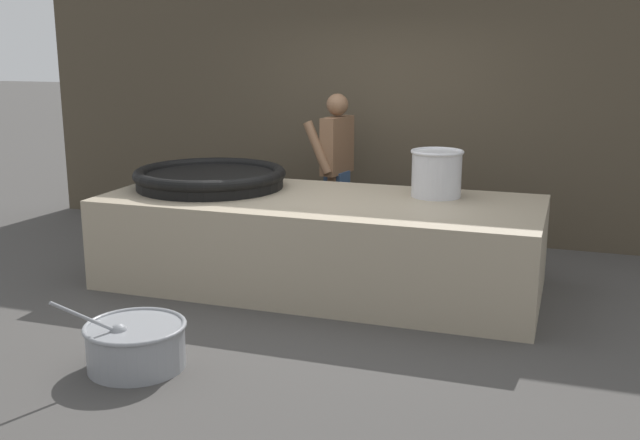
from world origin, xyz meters
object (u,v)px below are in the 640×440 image
object	(u,v)px
giant_wok_near	(210,177)
stock_pot	(437,172)
prep_bowl_vegetables	(136,343)
cook	(336,166)

from	to	relation	value
giant_wok_near	stock_pot	size ratio (longest dim) A/B	3.06
stock_pot	prep_bowl_vegetables	bearing A→B (deg)	-122.21
stock_pot	giant_wok_near	bearing A→B (deg)	-172.88
cook	stock_pot	bearing A→B (deg)	153.21
prep_bowl_vegetables	giant_wok_near	bearing A→B (deg)	103.82
giant_wok_near	cook	distance (m)	1.48
cook	giant_wok_near	bearing A→B (deg)	61.75
giant_wok_near	cook	bearing A→B (deg)	52.37
stock_pot	cook	xyz separation A→B (m)	(-1.24, 0.91, -0.14)
stock_pot	prep_bowl_vegetables	xyz separation A→B (m)	(-1.59, -2.52, -0.87)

